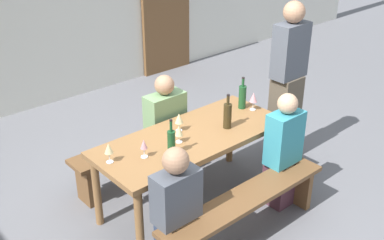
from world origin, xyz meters
TOP-DOWN VIEW (x-y plane):
  - ground_plane at (0.00, 0.00)m, footprint 24.00×24.00m
  - wooden_door at (2.09, 3.02)m, footprint 0.90×0.06m
  - tasting_table at (0.00, 0.00)m, footprint 1.82×0.76m
  - bench_near at (0.00, -0.68)m, footprint 1.72×0.30m
  - bench_far at (0.00, 0.68)m, footprint 1.72×0.30m
  - wine_bottle_0 at (0.34, -0.11)m, footprint 0.08×0.08m
  - wine_bottle_1 at (-0.35, -0.15)m, footprint 0.07×0.07m
  - wine_bottle_2 at (0.75, 0.10)m, footprint 0.07×0.07m
  - wine_glass_0 at (-0.55, -0.03)m, footprint 0.06×0.06m
  - wine_glass_1 at (-0.03, 0.14)m, footprint 0.08×0.08m
  - wine_glass_2 at (-0.81, 0.09)m, footprint 0.07×0.07m
  - wine_glass_3 at (-0.17, -0.02)m, footprint 0.07×0.07m
  - wine_glass_4 at (0.80, -0.00)m, footprint 0.08×0.08m
  - seated_guest_near_0 at (-0.62, -0.53)m, footprint 0.37×0.24m
  - seated_guest_near_1 at (0.65, -0.53)m, footprint 0.34×0.24m
  - seated_guest_far_0 at (0.11, 0.53)m, footprint 0.41×0.24m
  - standing_host at (1.29, -0.03)m, footprint 0.37×0.24m

SIDE VIEW (x-z plane):
  - ground_plane at x=0.00m, z-range 0.00..0.00m
  - bench_near at x=0.00m, z-range 0.12..0.57m
  - bench_far at x=0.00m, z-range 0.12..0.57m
  - seated_guest_near_0 at x=-0.62m, z-range -0.03..1.05m
  - seated_guest_far_0 at x=0.11m, z-range -0.03..1.10m
  - seated_guest_near_1 at x=0.65m, z-range -0.03..1.11m
  - tasting_table at x=0.00m, z-range 0.29..1.04m
  - wine_glass_3 at x=-0.17m, z-range 0.78..0.94m
  - wine_glass_0 at x=-0.55m, z-range 0.78..0.95m
  - wine_bottle_1 at x=-0.35m, z-range 0.71..1.03m
  - standing_host at x=1.29m, z-range -0.01..1.75m
  - wine_glass_1 at x=-0.03m, z-range 0.78..0.96m
  - wine_glass_2 at x=-0.81m, z-range 0.79..0.96m
  - wine_bottle_2 at x=0.75m, z-range 0.71..1.04m
  - wine_bottle_0 at x=0.34m, z-range 0.71..1.04m
  - wine_glass_4 at x=0.80m, z-range 0.79..0.97m
  - wooden_door at x=2.09m, z-range 0.00..2.10m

